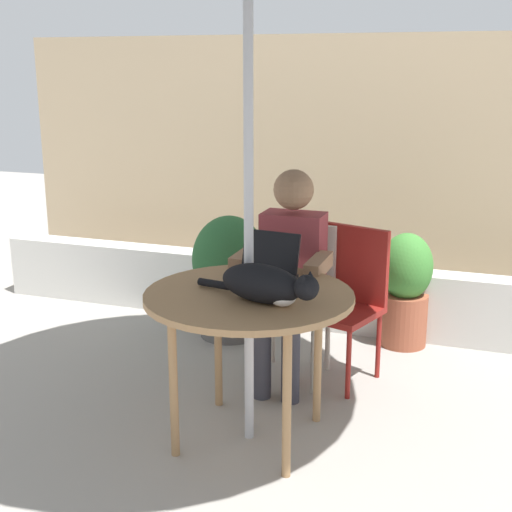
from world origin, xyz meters
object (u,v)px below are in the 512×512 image
object	(u,v)px
cat	(266,285)
chair_occupied	(297,290)
laptop	(266,264)
potted_plant_by_chair	(405,287)
patio_table	(249,306)
potted_plant_near_fence	(229,273)
chair_empty	(347,292)
person_seated	(289,268)

from	to	relation	value
cat	chair_occupied	bearing A→B (deg)	97.39
laptop	potted_plant_by_chair	world-z (taller)	laptop
patio_table	cat	bearing A→B (deg)	-41.63
laptop	potted_plant_by_chair	xyz separation A→B (m)	(0.54, 1.17, -0.42)
potted_plant_by_chair	potted_plant_near_fence	bearing A→B (deg)	-169.16
patio_table	chair_empty	xyz separation A→B (m)	(0.28, 0.86, -0.17)
person_seated	laptop	world-z (taller)	person_seated
chair_empty	person_seated	world-z (taller)	person_seated
patio_table	potted_plant_near_fence	distance (m)	1.38
chair_empty	potted_plant_near_fence	bearing A→B (deg)	156.56
chair_occupied	laptop	size ratio (longest dim) A/B	2.66
chair_occupied	laptop	bearing A→B (deg)	-90.62
cat	potted_plant_near_fence	distance (m)	1.56
cat	potted_plant_near_fence	world-z (taller)	cat
person_seated	laptop	xyz separation A→B (m)	(-0.01, -0.39, 0.12)
patio_table	potted_plant_near_fence	size ratio (longest dim) A/B	1.20
patio_table	potted_plant_by_chair	bearing A→B (deg)	69.63
laptop	potted_plant_near_fence	world-z (taller)	laptop
patio_table	person_seated	size ratio (longest dim) A/B	0.80
patio_table	laptop	distance (m)	0.30
patio_table	chair_empty	world-z (taller)	chair_empty
patio_table	potted_plant_by_chair	xyz separation A→B (m)	(0.54, 1.45, -0.29)
cat	potted_plant_by_chair	distance (m)	1.67
patio_table	cat	xyz separation A→B (m)	(0.12, -0.11, 0.15)
chair_empty	person_seated	xyz separation A→B (m)	(-0.28, -0.20, 0.17)
patio_table	laptop	bearing A→B (deg)	91.23
chair_empty	laptop	xyz separation A→B (m)	(-0.29, -0.59, 0.29)
patio_table	potted_plant_near_fence	bearing A→B (deg)	115.14
chair_occupied	potted_plant_by_chair	size ratio (longest dim) A/B	1.18
cat	person_seated	bearing A→B (deg)	98.88
chair_occupied	potted_plant_by_chair	xyz separation A→B (m)	(0.54, 0.63, -0.12)
chair_empty	laptop	world-z (taller)	laptop
patio_table	chair_occupied	xyz separation A→B (m)	(0.00, 0.81, -0.17)
potted_plant_by_chair	person_seated	bearing A→B (deg)	-124.25
person_seated	cat	world-z (taller)	person_seated
cat	potted_plant_by_chair	bearing A→B (deg)	74.94
person_seated	potted_plant_by_chair	size ratio (longest dim) A/B	1.64
chair_occupied	patio_table	bearing A→B (deg)	-90.00
chair_occupied	person_seated	distance (m)	0.23
chair_empty	potted_plant_by_chair	size ratio (longest dim) A/B	1.18
patio_table	potted_plant_by_chair	size ratio (longest dim) A/B	1.32
laptop	cat	xyz separation A→B (m)	(0.13, -0.38, 0.02)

